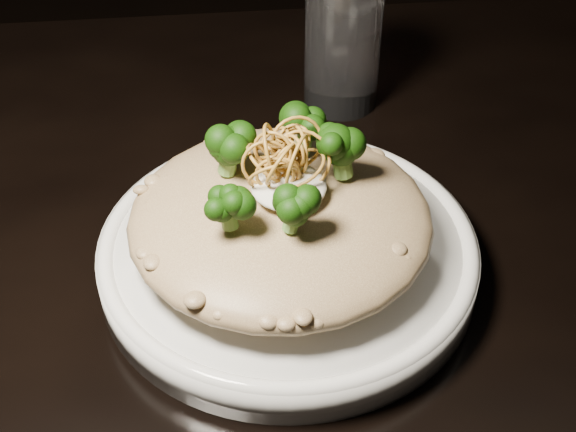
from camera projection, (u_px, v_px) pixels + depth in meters
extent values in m
cube|color=black|center=(296.00, 249.00, 0.67)|extent=(1.10, 0.80, 0.04)
cylinder|color=white|center=(288.00, 255.00, 0.62)|extent=(0.29, 0.29, 0.03)
ellipsoid|color=brown|center=(280.00, 218.00, 0.59)|extent=(0.23, 0.23, 0.05)
ellipsoid|color=silver|center=(289.00, 187.00, 0.57)|extent=(0.05, 0.05, 0.02)
cylinder|color=white|center=(343.00, 45.00, 0.77)|extent=(0.08, 0.08, 0.13)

